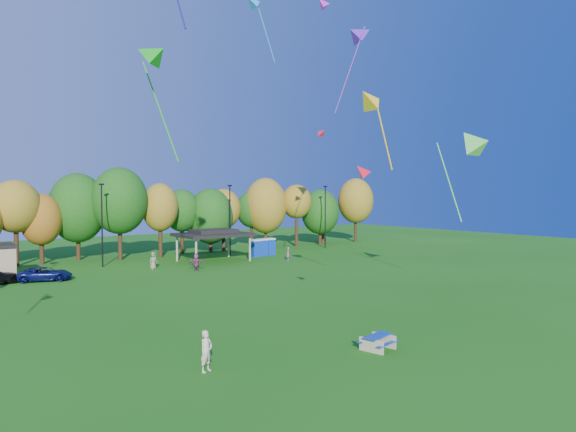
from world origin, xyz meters
TOP-DOWN VIEW (x-y plane):
  - ground at (0.00, 0.00)m, footprint 160.00×160.00m
  - tree_line at (-1.03, 45.51)m, footprint 93.57×10.55m
  - lamp_posts at (2.00, 40.00)m, footprint 64.50×0.25m
  - pavilion at (14.00, 37.00)m, footprint 8.20×6.20m
  - porta_potties at (21.60, 37.92)m, footprint 3.75×1.68m
  - picnic_table at (4.32, 1.44)m, footprint 1.99×1.76m
  - kite_flyer at (-4.30, 3.77)m, footprint 0.80×0.66m
  - car_c at (-4.97, 34.02)m, footprint 5.03×3.49m
  - far_person_2 at (8.85, 31.20)m, footprint 1.70×1.35m
  - far_person_3 at (21.47, 32.27)m, footprint 0.68×0.66m
  - far_person_4 at (5.69, 34.81)m, footprint 1.01×0.77m
  - kite_0 at (4.95, 3.35)m, footprint 1.35×1.31m
  - kite_1 at (9.69, 7.50)m, footprint 3.44×1.55m
  - kite_2 at (21.01, 7.38)m, footprint 2.42×4.90m
  - kite_6 at (22.86, 27.64)m, footprint 1.19×1.45m
  - kite_8 at (17.33, 21.30)m, footprint 1.95×1.80m
  - kite_10 at (-2.88, 13.89)m, footprint 3.64×3.79m
  - kite_11 at (12.99, 26.78)m, footprint 3.80×1.50m
  - kite_12 at (17.93, 16.41)m, footprint 5.06×2.57m

SIDE VIEW (x-z plane):
  - ground at x=0.00m, z-range 0.00..0.00m
  - picnic_table at x=4.32m, z-range 0.06..0.81m
  - car_c at x=-4.97m, z-range 0.00..1.28m
  - far_person_3 at x=21.47m, z-range 0.00..1.57m
  - far_person_2 at x=8.85m, z-range 0.00..1.81m
  - far_person_4 at x=5.69m, z-range 0.00..1.85m
  - kite_flyer at x=-4.30m, z-range 0.00..1.88m
  - porta_potties at x=21.60m, z-range 0.01..2.19m
  - pavilion at x=14.00m, z-range 1.34..5.11m
  - lamp_posts at x=2.00m, z-range 0.36..9.45m
  - tree_line at x=-1.03m, z-range 0.34..11.49m
  - kite_0 at x=4.95m, z-range 8.72..9.79m
  - kite_2 at x=21.01m, z-range 8.16..16.09m
  - kite_1 at x=9.69m, z-range 11.41..17.06m
  - kite_6 at x=22.86m, z-range 14.20..15.55m
  - kite_10 at x=-2.88m, z-range 12.70..20.23m
  - kite_12 at x=17.93m, z-range 17.83..26.44m
  - kite_8 at x=17.33m, z-range 25.46..27.01m
  - kite_11 at x=12.99m, z-range 23.69..30.12m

